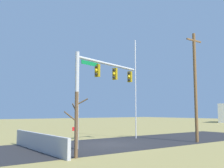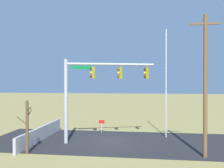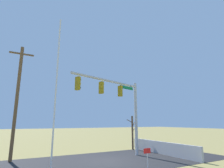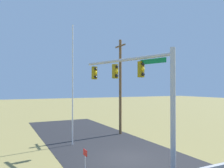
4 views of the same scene
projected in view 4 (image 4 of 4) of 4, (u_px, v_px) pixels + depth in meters
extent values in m
plane|color=olive|center=(126.00, 158.00, 14.26)|extent=(160.00, 160.00, 0.00)
cube|color=#232326|center=(101.00, 144.00, 17.84)|extent=(28.00, 8.00, 0.01)
cylinder|color=#B2B5BA|center=(173.00, 110.00, 11.74)|extent=(0.28, 0.28, 6.66)
cylinder|color=#B2B5BA|center=(124.00, 60.00, 14.43)|extent=(6.99, 2.25, 0.20)
cube|color=#0F7238|center=(153.00, 61.00, 12.73)|extent=(1.73, 0.54, 0.28)
cube|color=#937A0F|center=(141.00, 69.00, 13.36)|extent=(0.33, 0.41, 0.96)
sphere|color=black|center=(143.00, 64.00, 13.26)|extent=(0.22, 0.22, 0.22)
sphere|color=yellow|center=(143.00, 69.00, 13.25)|extent=(0.22, 0.22, 0.22)
sphere|color=black|center=(143.00, 74.00, 13.25)|extent=(0.22, 0.22, 0.22)
cube|color=#937A0F|center=(115.00, 71.00, 15.00)|extent=(0.33, 0.41, 0.96)
sphere|color=black|center=(117.00, 67.00, 14.90)|extent=(0.22, 0.22, 0.22)
sphere|color=yellow|center=(117.00, 71.00, 14.89)|extent=(0.22, 0.22, 0.22)
sphere|color=black|center=(117.00, 76.00, 14.89)|extent=(0.22, 0.22, 0.22)
cube|color=#937A0F|center=(94.00, 73.00, 16.64)|extent=(0.33, 0.41, 0.96)
sphere|color=black|center=(96.00, 69.00, 16.54)|extent=(0.22, 0.22, 0.22)
sphere|color=yellow|center=(96.00, 73.00, 16.53)|extent=(0.22, 0.22, 0.22)
sphere|color=black|center=(96.00, 77.00, 16.53)|extent=(0.22, 0.22, 0.22)
cylinder|color=silver|center=(73.00, 85.00, 17.63)|extent=(0.10, 0.10, 9.50)
cylinder|color=brown|center=(120.00, 87.00, 21.78)|extent=(0.26, 0.26, 9.20)
cube|color=brown|center=(120.00, 46.00, 21.85)|extent=(1.90, 0.12, 0.12)
cylinder|color=silver|center=(85.00, 164.00, 11.80)|extent=(0.04, 0.04, 0.90)
cube|color=red|center=(85.00, 153.00, 11.81)|extent=(0.56, 0.02, 0.32)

